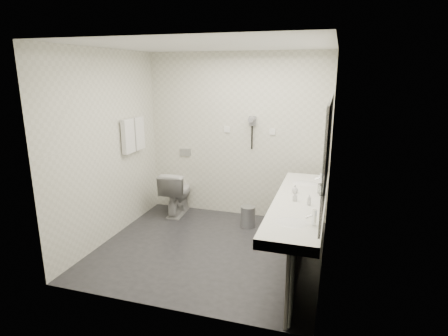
% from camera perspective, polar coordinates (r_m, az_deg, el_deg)
% --- Properties ---
extents(floor, '(2.80, 2.80, 0.00)m').
position_cam_1_polar(floor, '(4.90, -2.24, -12.27)').
color(floor, '#252529').
rests_on(floor, ground).
extents(ceiling, '(2.80, 2.80, 0.00)m').
position_cam_1_polar(ceiling, '(4.37, -2.59, 18.36)').
color(ceiling, white).
rests_on(ceiling, wall_back).
extents(wall_back, '(2.80, 0.00, 2.80)m').
position_cam_1_polar(wall_back, '(5.69, 1.96, 4.89)').
color(wall_back, silver).
rests_on(wall_back, floor).
extents(wall_front, '(2.80, 0.00, 2.80)m').
position_cam_1_polar(wall_front, '(3.31, -9.89, -2.58)').
color(wall_front, silver).
rests_on(wall_front, floor).
extents(wall_left, '(0.00, 2.60, 2.60)m').
position_cam_1_polar(wall_left, '(5.10, -17.43, 3.06)').
color(wall_left, silver).
rests_on(wall_left, floor).
extents(wall_right, '(0.00, 2.60, 2.60)m').
position_cam_1_polar(wall_right, '(4.23, 15.81, 0.86)').
color(wall_right, silver).
rests_on(wall_right, floor).
extents(vanity_counter, '(0.55, 2.20, 0.10)m').
position_cam_1_polar(vanity_counter, '(4.18, 11.51, -5.50)').
color(vanity_counter, white).
rests_on(vanity_counter, floor).
extents(vanity_panel, '(0.03, 2.15, 0.75)m').
position_cam_1_polar(vanity_panel, '(4.34, 11.56, -10.80)').
color(vanity_panel, gray).
rests_on(vanity_panel, floor).
extents(vanity_post_near, '(0.06, 0.06, 0.75)m').
position_cam_1_polar(vanity_post_near, '(3.43, 10.21, -18.17)').
color(vanity_post_near, silver).
rests_on(vanity_post_near, floor).
extents(vanity_post_far, '(0.06, 0.06, 0.75)m').
position_cam_1_polar(vanity_post_far, '(5.29, 13.03, -6.09)').
color(vanity_post_far, silver).
rests_on(vanity_post_far, floor).
extents(mirror, '(0.02, 2.20, 1.05)m').
position_cam_1_polar(mirror, '(3.99, 15.71, 3.01)').
color(mirror, '#B2BCC6').
rests_on(mirror, wall_right).
extents(basin_near, '(0.40, 0.31, 0.05)m').
position_cam_1_polar(basin_near, '(3.56, 10.45, -8.47)').
color(basin_near, white).
rests_on(basin_near, vanity_counter).
extents(basin_far, '(0.40, 0.31, 0.05)m').
position_cam_1_polar(basin_far, '(4.78, 12.33, -2.49)').
color(basin_far, white).
rests_on(basin_far, vanity_counter).
extents(faucet_near, '(0.04, 0.04, 0.15)m').
position_cam_1_polar(faucet_near, '(3.51, 13.70, -7.39)').
color(faucet_near, silver).
rests_on(faucet_near, vanity_counter).
extents(faucet_far, '(0.04, 0.04, 0.15)m').
position_cam_1_polar(faucet_far, '(4.74, 14.74, -1.63)').
color(faucet_far, silver).
rests_on(faucet_far, vanity_counter).
extents(soap_bottle_a, '(0.05, 0.05, 0.10)m').
position_cam_1_polar(soap_bottle_a, '(4.11, 10.87, -4.33)').
color(soap_bottle_a, white).
rests_on(soap_bottle_a, vanity_counter).
extents(soap_bottle_b, '(0.09, 0.09, 0.09)m').
position_cam_1_polar(soap_bottle_b, '(4.38, 10.86, -3.17)').
color(soap_bottle_b, white).
rests_on(soap_bottle_b, vanity_counter).
extents(soap_bottle_c, '(0.05, 0.05, 0.12)m').
position_cam_1_polar(soap_bottle_c, '(4.01, 12.96, -4.79)').
color(soap_bottle_c, white).
rests_on(soap_bottle_c, vanity_counter).
extents(glass_left, '(0.08, 0.08, 0.11)m').
position_cam_1_polar(glass_left, '(4.35, 14.82, -3.37)').
color(glass_left, silver).
rests_on(glass_left, vanity_counter).
extents(glass_right, '(0.07, 0.07, 0.11)m').
position_cam_1_polar(glass_right, '(4.43, 14.57, -3.06)').
color(glass_right, silver).
rests_on(glass_right, vanity_counter).
extents(toilet, '(0.44, 0.72, 0.70)m').
position_cam_1_polar(toilet, '(5.94, -7.25, -3.73)').
color(toilet, white).
rests_on(toilet, floor).
extents(flush_plate, '(0.18, 0.02, 0.12)m').
position_cam_1_polar(flush_plate, '(6.01, -5.96, 2.43)').
color(flush_plate, '#B2B5BA').
rests_on(flush_plate, wall_back).
extents(pedal_bin, '(0.28, 0.28, 0.30)m').
position_cam_1_polar(pedal_bin, '(5.48, 3.71, -7.54)').
color(pedal_bin, '#B2B5BA').
rests_on(pedal_bin, floor).
extents(bin_lid, '(0.21, 0.21, 0.02)m').
position_cam_1_polar(bin_lid, '(5.42, 3.74, -6.02)').
color(bin_lid, '#B2B5BA').
rests_on(bin_lid, pedal_bin).
extents(towel_rail, '(0.02, 0.62, 0.02)m').
position_cam_1_polar(towel_rail, '(5.48, -14.01, 7.26)').
color(towel_rail, silver).
rests_on(towel_rail, wall_left).
extents(towel_near, '(0.07, 0.24, 0.48)m').
position_cam_1_polar(towel_near, '(5.39, -14.53, 4.74)').
color(towel_near, white).
rests_on(towel_near, towel_rail).
extents(towel_far, '(0.07, 0.24, 0.48)m').
position_cam_1_polar(towel_far, '(5.63, -13.06, 5.24)').
color(towel_far, white).
rests_on(towel_far, towel_rail).
extents(dryer_cradle, '(0.10, 0.04, 0.14)m').
position_cam_1_polar(dryer_cradle, '(5.56, 4.41, 7.24)').
color(dryer_cradle, gray).
rests_on(dryer_cradle, wall_back).
extents(dryer_barrel, '(0.08, 0.14, 0.08)m').
position_cam_1_polar(dryer_barrel, '(5.49, 4.25, 7.46)').
color(dryer_barrel, gray).
rests_on(dryer_barrel, dryer_cradle).
extents(dryer_cord, '(0.02, 0.02, 0.35)m').
position_cam_1_polar(dryer_cord, '(5.59, 4.32, 4.68)').
color(dryer_cord, black).
rests_on(dryer_cord, dryer_cradle).
extents(switch_plate_a, '(0.09, 0.02, 0.09)m').
position_cam_1_polar(switch_plate_a, '(5.70, 0.47, 5.94)').
color(switch_plate_a, white).
rests_on(switch_plate_a, wall_back).
extents(switch_plate_b, '(0.09, 0.02, 0.09)m').
position_cam_1_polar(switch_plate_b, '(5.54, 7.46, 5.56)').
color(switch_plate_b, white).
rests_on(switch_plate_b, wall_back).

